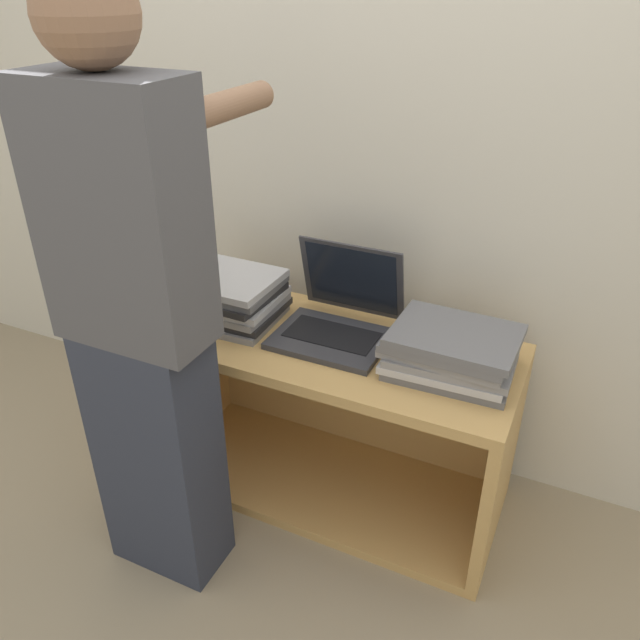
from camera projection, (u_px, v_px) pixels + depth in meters
The scene contains 7 objects.
ground_plane at pixel (297, 535), 2.10m from camera, with size 12.00×12.00×0.00m, color gray.
wall_back at pixel (379, 134), 2.01m from camera, with size 8.00×0.05×2.40m.
cart at pixel (337, 408), 2.20m from camera, with size 1.21×0.53×0.62m.
laptop_open at pixel (338, 318), 2.02m from camera, with size 0.36×0.34×0.28m.
laptop_stack_left at pixel (225, 296), 2.11m from camera, with size 0.38×0.30×0.16m.
laptop_stack_right at pixel (451, 351), 1.82m from camera, with size 0.38×0.29×0.14m.
person at pixel (139, 322), 1.63m from camera, with size 0.40×0.53×1.69m.
Camera 1 is at (0.70, -1.30, 1.66)m, focal length 35.00 mm.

